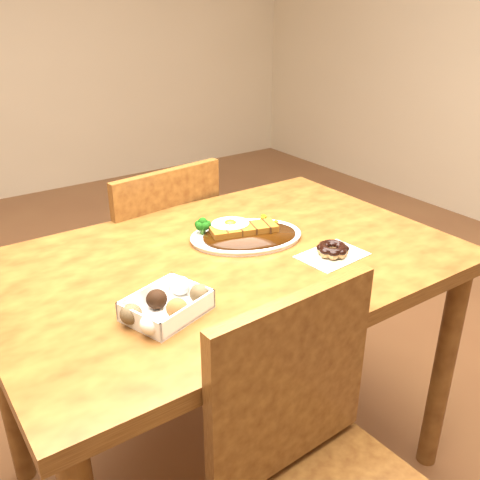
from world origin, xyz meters
TOP-DOWN VIEW (x-y plane):
  - ground at (0.00, 0.00)m, footprint 6.00×6.00m
  - table at (0.00, 0.00)m, footprint 1.20×0.80m
  - chair_far at (0.03, 0.54)m, footprint 0.47×0.47m
  - katsu_curry_plate at (0.10, 0.07)m, footprint 0.36×0.31m
  - donut_box at (-0.26, -0.16)m, footprint 0.21×0.17m
  - pon_de_ring at (0.23, -0.15)m, footprint 0.18×0.13m

SIDE VIEW (x-z plane):
  - ground at x=0.00m, z-range 0.00..0.00m
  - chair_far at x=0.03m, z-range 0.04..0.91m
  - table at x=0.00m, z-range 0.28..1.03m
  - katsu_curry_plate at x=0.10m, z-range 0.73..0.80m
  - pon_de_ring at x=0.23m, z-range 0.75..0.78m
  - donut_box at x=-0.26m, z-range 0.75..0.80m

